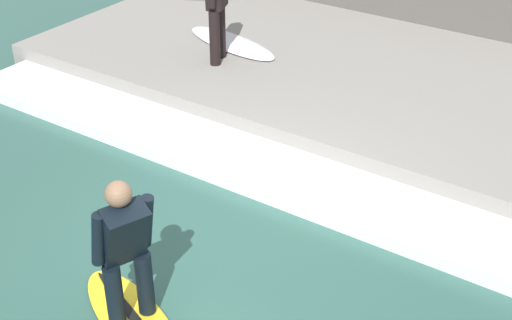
{
  "coord_description": "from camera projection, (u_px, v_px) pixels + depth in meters",
  "views": [
    {
      "loc": [
        -4.77,
        -3.58,
        4.59
      ],
      "look_at": [
        0.56,
        0.0,
        0.7
      ],
      "focal_mm": 50.0,
      "sensor_mm": 36.0,
      "label": 1
    }
  ],
  "objects": [
    {
      "name": "back_wall",
      "position": [
        456.0,
        2.0,
        11.64
      ],
      "size": [
        0.5,
        11.41,
        1.56
      ],
      "primitive_type": "cube",
      "color": "#544F49",
      "rests_on": "ground_plane"
    },
    {
      "name": "surfboard_waiting_near",
      "position": [
        232.0,
        43.0,
        11.13
      ],
      "size": [
        1.01,
        1.95,
        0.06
      ],
      "color": "silver",
      "rests_on": "concrete_ledge"
    },
    {
      "name": "surfer_riding",
      "position": [
        125.0,
        246.0,
        5.99
      ],
      "size": [
        0.52,
        0.52,
        1.44
      ],
      "color": "black",
      "rests_on": "surfboard_riding"
    },
    {
      "name": "surfer_waiting_near",
      "position": [
        217.0,
        1.0,
        10.13
      ],
      "size": [
        0.52,
        0.36,
        1.63
      ],
      "color": "black",
      "rests_on": "concrete_ledge"
    },
    {
      "name": "surfboard_riding",
      "position": [
        133.0,
        319.0,
        6.42
      ],
      "size": [
        1.08,
        1.7,
        0.07
      ],
      "color": "yellow",
      "rests_on": "ground_plane"
    },
    {
      "name": "wave_foam_crest",
      "position": [
        290.0,
        178.0,
        8.34
      ],
      "size": [
        1.0,
        10.32,
        0.17
      ],
      "primitive_type": "cube",
      "color": "silver",
      "rests_on": "ground_plane"
    },
    {
      "name": "concrete_ledge",
      "position": [
        389.0,
        88.0,
        10.21
      ],
      "size": [
        4.4,
        10.87,
        0.37
      ],
      "primitive_type": "cube",
      "color": "gray",
      "rests_on": "ground_plane"
    },
    {
      "name": "ground_plane",
      "position": [
        226.0,
        240.0,
        7.47
      ],
      "size": [
        28.0,
        28.0,
        0.0
      ],
      "primitive_type": "plane",
      "color": "#2D564C"
    }
  ]
}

